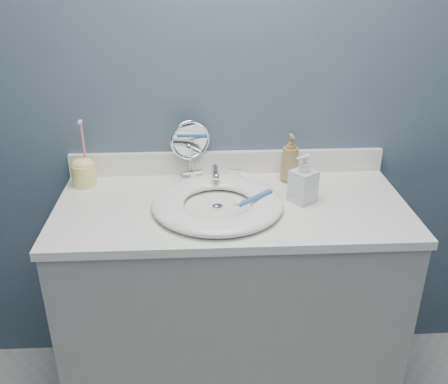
{
  "coord_description": "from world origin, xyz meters",
  "views": [
    {
      "loc": [
        -0.11,
        -0.56,
        1.68
      ],
      "look_at": [
        -0.03,
        0.94,
        0.94
      ],
      "focal_mm": 40.0,
      "sensor_mm": 36.0,
      "label": 1
    }
  ],
  "objects": [
    {
      "name": "backsplash",
      "position": [
        0.0,
        1.24,
        0.93
      ],
      "size": [
        1.22,
        0.02,
        0.09
      ],
      "primitive_type": "cube",
      "color": "white",
      "rests_on": "countertop"
    },
    {
      "name": "toothbrush_holder",
      "position": [
        -0.54,
        1.16,
        0.94
      ],
      "size": [
        0.09,
        0.09,
        0.25
      ],
      "rotation": [
        0.0,
        0.0,
        0.15
      ],
      "color": "#F8EF7C",
      "rests_on": "countertop"
    },
    {
      "name": "back_wall",
      "position": [
        0.0,
        1.25,
        1.2
      ],
      "size": [
        2.2,
        0.02,
        2.4
      ],
      "primitive_type": "cube",
      "color": "#415361",
      "rests_on": "ground"
    },
    {
      "name": "vanity_cabinet",
      "position": [
        0.0,
        0.97,
        0.42
      ],
      "size": [
        1.2,
        0.55,
        0.85
      ],
      "primitive_type": "cube",
      "color": "#A29C94",
      "rests_on": "ground"
    },
    {
      "name": "basin",
      "position": [
        -0.05,
        0.94,
        0.9
      ],
      "size": [
        0.45,
        0.45,
        0.04
      ],
      "primitive_type": null,
      "color": "white",
      "rests_on": "countertop"
    },
    {
      "name": "soap_bottle_clear",
      "position": [
        0.25,
        0.98,
        0.97
      ],
      "size": [
        0.11,
        0.11,
        0.17
      ],
      "primitive_type": "imported",
      "rotation": [
        0.0,
        0.0,
        -0.95
      ],
      "color": "silver",
      "rests_on": "countertop"
    },
    {
      "name": "toothbrush_lying",
      "position": [
        0.07,
        0.92,
        0.92
      ],
      "size": [
        0.14,
        0.12,
        0.02
      ],
      "rotation": [
        0.0,
        0.0,
        0.7
      ],
      "color": "#326FB1",
      "rests_on": "basin"
    },
    {
      "name": "makeup_mirror",
      "position": [
        -0.14,
        1.21,
        1.01
      ],
      "size": [
        0.15,
        0.09,
        0.23
      ],
      "rotation": [
        0.0,
        0.0,
        0.32
      ],
      "color": "silver",
      "rests_on": "countertop"
    },
    {
      "name": "soap_bottle_amber",
      "position": [
        0.23,
        1.15,
        0.97
      ],
      "size": [
        0.07,
        0.07,
        0.18
      ],
      "primitive_type": "imported",
      "rotation": [
        0.0,
        0.0,
        0.04
      ],
      "color": "#9E7B47",
      "rests_on": "countertop"
    },
    {
      "name": "countertop",
      "position": [
        0.0,
        0.97,
        0.86
      ],
      "size": [
        1.22,
        0.57,
        0.03
      ],
      "primitive_type": "cube",
      "color": "white",
      "rests_on": "vanity_cabinet"
    },
    {
      "name": "faucet",
      "position": [
        -0.05,
        1.14,
        0.91
      ],
      "size": [
        0.25,
        0.13,
        0.07
      ],
      "color": "silver",
      "rests_on": "countertop"
    },
    {
      "name": "drain",
      "position": [
        -0.05,
        0.94,
        0.88
      ],
      "size": [
        0.04,
        0.04,
        0.01
      ],
      "primitive_type": "cylinder",
      "color": "silver",
      "rests_on": "countertop"
    }
  ]
}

